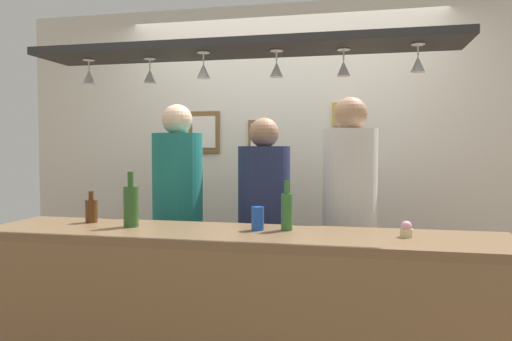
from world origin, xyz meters
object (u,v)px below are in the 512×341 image
(bottle_beer_green_import, at_px, (287,210))
(person_left_teal_shirt, at_px, (178,206))
(person_right_white_patterned_shirt, at_px, (350,209))
(bottle_beer_brown_stubby, at_px, (91,210))
(cupcake, at_px, (406,230))
(bottle_champagne_green, at_px, (131,205))
(picture_frame_upper_small, at_px, (347,114))
(person_middle_navy_shirt, at_px, (264,218))
(picture_frame_crest, at_px, (259,136))
(drink_can, at_px, (258,218))
(picture_frame_caricature, at_px, (204,132))

(bottle_beer_green_import, bearing_deg, person_left_teal_shirt, 144.20)
(person_right_white_patterned_shirt, bearing_deg, bottle_beer_brown_stubby, -158.04)
(bottle_beer_green_import, distance_m, cupcake, 0.60)
(bottle_beer_green_import, bearing_deg, bottle_champagne_green, -175.23)
(person_left_teal_shirt, height_order, picture_frame_upper_small, picture_frame_upper_small)
(person_left_teal_shirt, bearing_deg, person_middle_navy_shirt, 0.00)
(person_middle_navy_shirt, xyz_separation_m, bottle_champagne_green, (-0.60, -0.68, 0.15))
(person_left_teal_shirt, xyz_separation_m, bottle_beer_green_import, (0.84, -0.60, 0.07))
(person_right_white_patterned_shirt, bearing_deg, picture_frame_crest, 135.92)
(picture_frame_crest, bearing_deg, drink_can, -78.67)
(person_right_white_patterned_shirt, height_order, picture_frame_crest, person_right_white_patterned_shirt)
(person_left_teal_shirt, relative_size, picture_frame_crest, 6.74)
(picture_frame_upper_small, bearing_deg, picture_frame_caricature, 180.00)
(bottle_champagne_green, xyz_separation_m, picture_frame_upper_small, (1.11, 1.38, 0.57))
(bottle_champagne_green, bearing_deg, person_left_teal_shirt, 89.75)
(person_left_teal_shirt, distance_m, picture_frame_caricature, 0.88)
(bottle_beer_brown_stubby, height_order, picture_frame_caricature, picture_frame_caricature)
(bottle_beer_green_import, distance_m, picture_frame_upper_small, 1.46)
(drink_can, distance_m, picture_frame_upper_small, 1.54)
(drink_can, bearing_deg, person_right_white_patterned_shirt, 54.13)
(picture_frame_upper_small, height_order, picture_frame_caricature, picture_frame_upper_small)
(person_left_teal_shirt, height_order, cupcake, person_left_teal_shirt)
(bottle_champagne_green, bearing_deg, person_middle_navy_shirt, 48.37)
(bottle_beer_green_import, relative_size, cupcake, 3.33)
(person_left_teal_shirt, xyz_separation_m, cupcake, (1.43, -0.67, 0.01))
(person_middle_navy_shirt, xyz_separation_m, bottle_beer_brown_stubby, (-0.89, -0.58, 0.10))
(person_left_teal_shirt, bearing_deg, bottle_beer_brown_stubby, -116.96)
(person_middle_navy_shirt, xyz_separation_m, picture_frame_upper_small, (0.51, 0.70, 0.72))
(person_left_teal_shirt, relative_size, bottle_champagne_green, 5.84)
(drink_can, distance_m, picture_frame_crest, 1.44)
(person_middle_navy_shirt, xyz_separation_m, cupcake, (0.83, -0.67, 0.07))
(bottle_beer_brown_stubby, bearing_deg, person_left_teal_shirt, 63.04)
(person_right_white_patterned_shirt, bearing_deg, picture_frame_upper_small, 93.23)
(drink_can, bearing_deg, bottle_beer_brown_stubby, 176.98)
(bottle_champagne_green, relative_size, picture_frame_crest, 1.15)
(person_left_teal_shirt, bearing_deg, person_right_white_patterned_shirt, -0.00)
(person_left_teal_shirt, xyz_separation_m, picture_frame_crest, (0.42, 0.70, 0.49))
(person_middle_navy_shirt, xyz_separation_m, picture_frame_crest, (-0.18, 0.70, 0.56))
(bottle_champagne_green, relative_size, drink_can, 2.46)
(bottle_beer_brown_stubby, distance_m, picture_frame_caricature, 1.40)
(bottle_champagne_green, distance_m, picture_frame_crest, 1.50)
(person_middle_navy_shirt, distance_m, person_right_white_patterned_shirt, 0.56)
(bottle_champagne_green, bearing_deg, picture_frame_crest, 72.88)
(person_left_teal_shirt, distance_m, cupcake, 1.58)
(bottle_beer_green_import, distance_m, bottle_beer_brown_stubby, 1.14)
(person_left_teal_shirt, relative_size, bottle_beer_green_import, 6.74)
(person_left_teal_shirt, distance_m, drink_can, 0.94)
(person_left_teal_shirt, height_order, bottle_beer_brown_stubby, person_left_teal_shirt)
(person_left_teal_shirt, relative_size, drink_can, 14.36)
(person_left_teal_shirt, xyz_separation_m, bottle_beer_brown_stubby, (-0.30, -0.58, 0.04))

